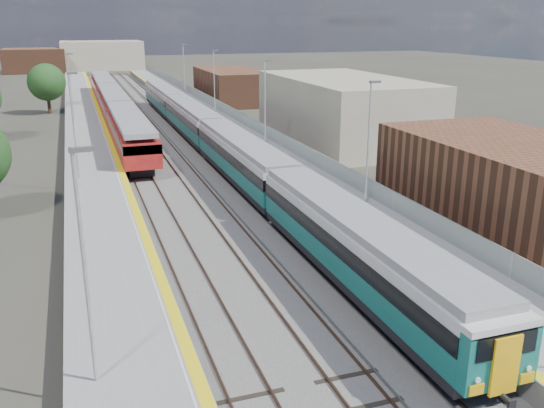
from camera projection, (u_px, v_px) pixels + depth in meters
ground at (180, 141)px, 59.43m from camera, size 320.00×320.00×0.00m
ballast_bed at (155, 138)px, 60.98m from camera, size 10.50×155.00×0.06m
tracks at (158, 134)px, 62.66m from camera, size 8.96×160.00×0.17m
platform_right at (224, 129)px, 63.15m from camera, size 4.70×155.00×8.52m
platform_left at (88, 137)px, 58.73m from camera, size 4.30×155.00×8.52m
buildings at (28, 26)px, 130.47m from camera, size 72.00×185.50×40.00m
green_train at (214, 135)px, 51.30m from camera, size 2.71×75.43×2.98m
red_train at (113, 104)px, 69.86m from camera, size 2.93×59.44×3.70m
tree_c at (46, 82)px, 75.78m from camera, size 4.86×4.86×6.59m
tree_d at (356, 89)px, 72.00m from camera, size 4.36×4.36×5.91m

